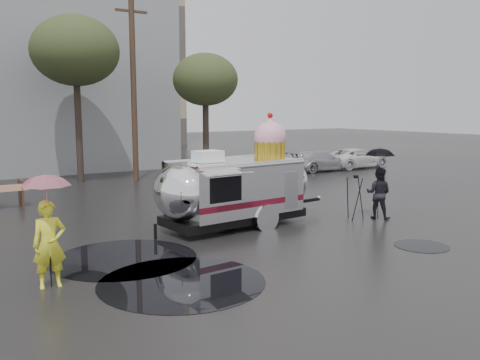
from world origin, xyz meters
TOP-DOWN VIEW (x-y plane):
  - ground at (0.00, 0.00)m, footprint 120.00×120.00m
  - puddles at (-1.18, 0.82)m, footprint 9.51×7.58m
  - utility_pole at (2.50, 14.00)m, footprint 1.60×0.28m
  - tree_mid at (0.00, 15.00)m, footprint 4.20×4.20m
  - tree_right at (6.00, 13.00)m, footprint 3.36×3.36m
  - parked_cars at (11.78, 12.00)m, footprint 13.20×1.90m
  - airstream_trailer at (1.47, 2.84)m, footprint 6.61×2.84m
  - person_left at (-4.69, 0.22)m, footprint 0.68×0.48m
  - umbrella_pink at (-4.69, 0.22)m, footprint 1.18×1.18m
  - person_right at (5.95, 1.16)m, footprint 0.81×0.93m
  - umbrella_black at (5.95, 1.16)m, footprint 1.21×1.21m
  - tripod at (5.19, 1.46)m, footprint 0.54×0.61m

SIDE VIEW (x-z plane):
  - ground at x=0.00m, z-range 0.00..0.00m
  - puddles at x=-1.18m, z-range 0.00..0.01m
  - parked_cars at x=11.78m, z-range -0.03..1.47m
  - person_right at x=5.95m, z-range 0.00..1.69m
  - tripod at x=5.19m, z-range 0.13..1.61m
  - person_left at x=-4.69m, z-range 0.00..1.80m
  - airstream_trailer at x=1.47m, z-range -0.53..3.03m
  - umbrella_pink at x=-4.69m, z-range 0.77..3.13m
  - umbrella_black at x=5.95m, z-range 0.77..3.15m
  - utility_pole at x=2.50m, z-range 0.12..9.12m
  - tree_right at x=6.00m, z-range 1.85..8.27m
  - tree_mid at x=0.00m, z-range 2.33..10.35m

